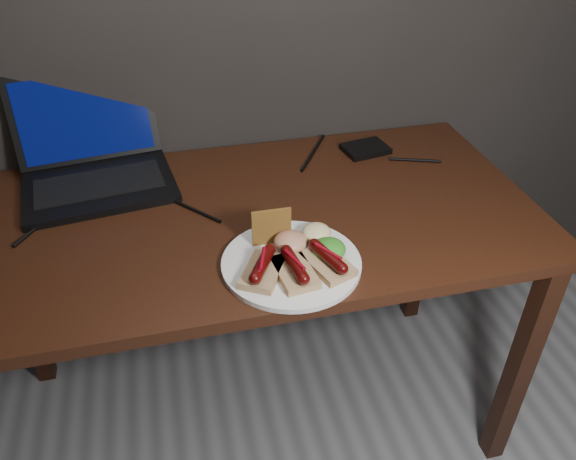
{
  "coord_description": "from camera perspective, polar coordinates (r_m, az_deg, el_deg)",
  "views": [
    {
      "loc": [
        -0.16,
        0.28,
        1.5
      ],
      "look_at": [
        0.06,
        1.19,
        0.82
      ],
      "focal_mm": 35.0,
      "sensor_mm": 36.0,
      "label": 1
    }
  ],
  "objects": [
    {
      "name": "bread_sausage_center",
      "position": [
        1.12,
        0.67,
        -3.97
      ],
      "size": [
        0.08,
        0.12,
        0.04
      ],
      "color": "tan",
      "rests_on": "plate"
    },
    {
      "name": "plate",
      "position": [
        1.17,
        0.34,
        -3.37
      ],
      "size": [
        0.36,
        0.36,
        0.01
      ],
      "primitive_type": "cylinder",
      "rotation": [
        0.0,
        0.0,
        0.26
      ],
      "color": "silver",
      "rests_on": "desk"
    },
    {
      "name": "salsa_mound",
      "position": [
        1.19,
        0.26,
        -1.22
      ],
      "size": [
        0.07,
        0.07,
        0.04
      ],
      "primitive_type": "ellipsoid",
      "color": "#A31D10",
      "rests_on": "plate"
    },
    {
      "name": "coleslaw_mound",
      "position": [
        1.22,
        2.89,
        -0.27
      ],
      "size": [
        0.06,
        0.06,
        0.04
      ],
      "primitive_type": "ellipsoid",
      "color": "beige",
      "rests_on": "plate"
    },
    {
      "name": "hard_drive",
      "position": [
        1.61,
        7.87,
        8.18
      ],
      "size": [
        0.14,
        0.11,
        0.02
      ],
      "primitive_type": "cube",
      "rotation": [
        0.0,
        0.0,
        0.17
      ],
      "color": "black",
      "rests_on": "desk"
    },
    {
      "name": "laptop",
      "position": [
        1.53,
        -19.12,
        6.67
      ],
      "size": [
        0.41,
        0.39,
        0.25
      ],
      "color": "black",
      "rests_on": "desk"
    },
    {
      "name": "bread_sausage_right",
      "position": [
        1.15,
        4.04,
        -3.12
      ],
      "size": [
        0.1,
        0.13,
        0.04
      ],
      "color": "tan",
      "rests_on": "plate"
    },
    {
      "name": "bread_sausage_left",
      "position": [
        1.13,
        -2.6,
        -3.89
      ],
      "size": [
        0.12,
        0.13,
        0.04
      ],
      "color": "tan",
      "rests_on": "plate"
    },
    {
      "name": "desk",
      "position": [
        1.39,
        -4.28,
        -1.29
      ],
      "size": [
        1.4,
        0.7,
        0.75
      ],
      "color": "#38190E",
      "rests_on": "ground"
    },
    {
      "name": "salad_greens",
      "position": [
        1.17,
        4.2,
        -1.94
      ],
      "size": [
        0.07,
        0.07,
        0.04
      ],
      "primitive_type": "ellipsoid",
      "color": "#206313",
      "rests_on": "plate"
    },
    {
      "name": "desk_cables",
      "position": [
        1.45,
        -4.85,
        4.7
      ],
      "size": [
        1.08,
        0.38,
        0.01
      ],
      "color": "black",
      "rests_on": "desk"
    },
    {
      "name": "crispbread",
      "position": [
        1.19,
        -1.69,
        0.34
      ],
      "size": [
        0.09,
        0.01,
        0.08
      ],
      "primitive_type": "cube",
      "color": "olive",
      "rests_on": "plate"
    }
  ]
}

